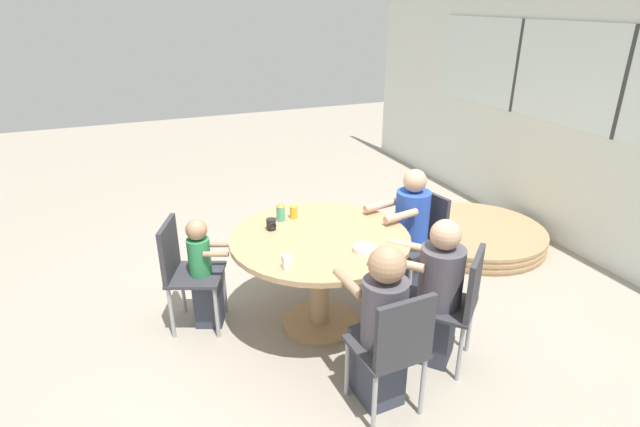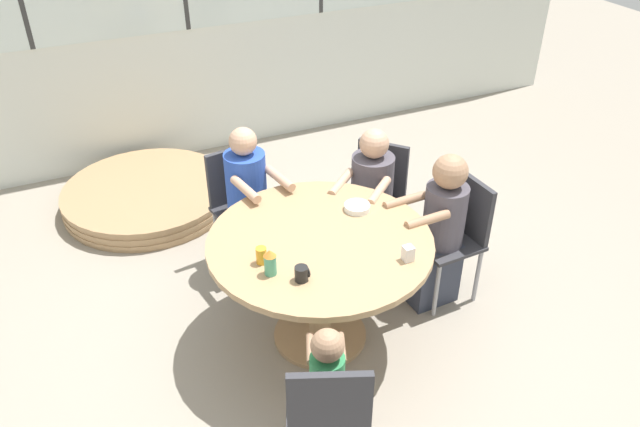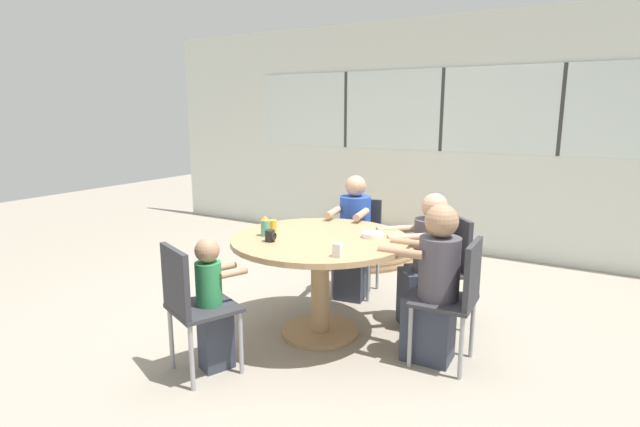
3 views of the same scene
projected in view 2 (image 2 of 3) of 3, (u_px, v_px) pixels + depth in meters
The scene contains 17 objects.
ground_plane at pixel (320, 336), 4.07m from camera, with size 16.00×16.00×0.00m, color gray.
wall_back_with_windows at pixel (185, 5), 5.49m from camera, with size 8.40×0.08×2.80m.
dining_table at pixel (320, 261), 3.73m from camera, with size 1.34×1.34×0.78m.
chair_for_woman_green_shirt at pixel (377, 191), 4.57m from camera, with size 0.56×0.56×0.88m.
chair_for_man_blue_shirt at pixel (458, 228), 4.17m from camera, with size 0.42×0.42×0.88m.
chair_for_man_teal_shirt at pixel (239, 197), 4.50m from camera, with size 0.46×0.46×0.88m.
chair_for_toddler at pixel (328, 412), 2.91m from camera, with size 0.52×0.52×0.88m.
person_woman_green_shirt at pixel (369, 207), 4.47m from camera, with size 0.60×0.58×1.08m.
person_man_blue_shirt at pixel (438, 236), 4.12m from camera, with size 0.53×0.32×1.11m.
person_man_teal_shirt at pixel (250, 209), 4.39m from camera, with size 0.37×0.56×1.13m.
person_toddler at pixel (327, 398), 3.09m from camera, with size 0.28×0.35×0.91m.
coffee_mug at pixel (302, 274), 3.31m from camera, with size 0.08×0.07×0.09m.
sippy_cup at pixel (270, 262), 3.33m from camera, with size 0.07×0.07×0.16m.
juice_glass at pixel (261, 255), 3.43m from camera, with size 0.06×0.06×0.10m.
milk_carton_small at pixel (408, 253), 3.45m from camera, with size 0.06×0.06×0.09m.
bowl_white_shallow at pixel (357, 207), 3.90m from camera, with size 0.16×0.16×0.04m.
folded_table_stack at pixel (148, 196), 5.35m from camera, with size 1.42×1.42×0.18m.
Camera 2 is at (-1.22, -2.70, 2.91)m, focal length 35.00 mm.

